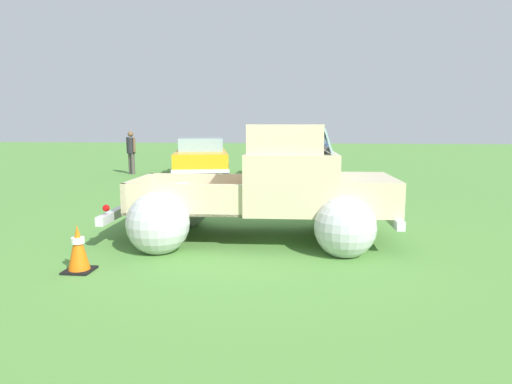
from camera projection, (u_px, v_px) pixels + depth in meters
ground_plane at (252, 238)px, 7.71m from camera, size 80.00×80.00×0.00m
vintage_pickup_truck at (275, 195)px, 7.57m from camera, size 4.68×2.89×1.96m
show_car_0 at (201, 156)px, 16.66m from camera, size 2.82×5.00×1.43m
show_car_1 at (285, 157)px, 15.95m from camera, size 2.73×4.75×1.43m
spectator_0 at (316, 162)px, 11.54m from camera, size 0.54×0.38×1.71m
spectator_1 at (131, 150)px, 17.64m from camera, size 0.49×0.47×1.67m
lane_cone_0 at (310, 198)px, 10.05m from camera, size 0.36×0.36×0.63m
lane_cone_1 at (78, 248)px, 5.92m from camera, size 0.36×0.36×0.63m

